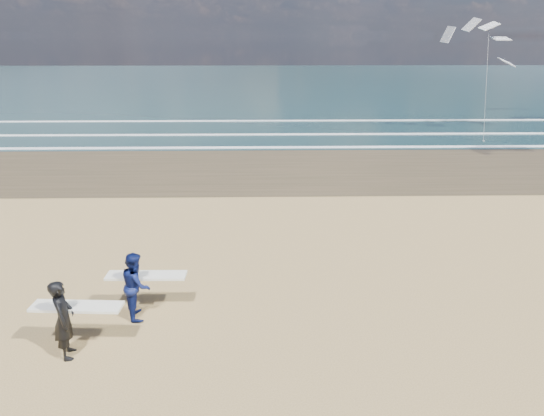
{
  "coord_description": "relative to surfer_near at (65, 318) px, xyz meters",
  "views": [
    {
      "loc": [
        3.14,
        -10.13,
        7.31
      ],
      "look_at": [
        3.47,
        6.0,
        1.57
      ],
      "focal_mm": 32.0,
      "sensor_mm": 36.0,
      "label": 1
    }
  ],
  "objects": [
    {
      "name": "kite_1",
      "position": [
        21.59,
        27.4,
        4.25
      ],
      "size": [
        6.21,
        4.78,
        9.24
      ],
      "color": "slate",
      "rests_on": "ground"
    },
    {
      "name": "surfer_far",
      "position": [
        1.27,
        1.75,
        -0.07
      ],
      "size": [
        2.21,
        1.16,
        1.89
      ],
      "color": "#0E1850",
      "rests_on": "ground"
    },
    {
      "name": "ocean",
      "position": [
        21.56,
        72.11,
        -1.01
      ],
      "size": [
        220.0,
        100.0,
        0.02
      ],
      "primitive_type": "cube",
      "color": "#193639",
      "rests_on": "ground"
    },
    {
      "name": "surfer_near",
      "position": [
        0.0,
        0.0,
        0.0
      ],
      "size": [
        2.23,
        1.09,
        2.01
      ],
      "color": "black",
      "rests_on": "ground"
    },
    {
      "name": "wet_sand_strip",
      "position": [
        21.56,
        18.11,
        -1.01
      ],
      "size": [
        220.0,
        12.0,
        0.01
      ],
      "primitive_type": "cube",
      "color": "#463B25",
      "rests_on": "ground"
    },
    {
      "name": "foam_breakers",
      "position": [
        21.56,
        28.21,
        -0.97
      ],
      "size": [
        220.0,
        11.7,
        0.05
      ],
      "color": "white",
      "rests_on": "ground"
    }
  ]
}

